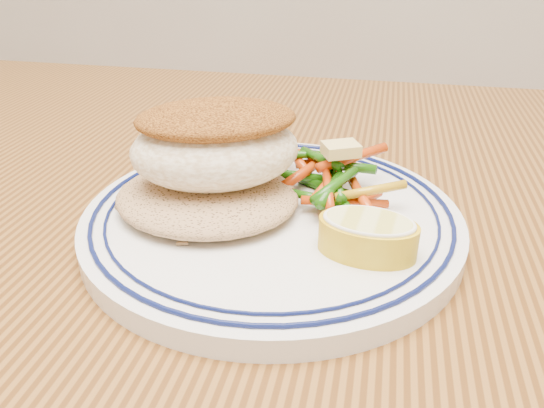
{
  "coord_description": "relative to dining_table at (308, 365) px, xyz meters",
  "views": [
    {
      "loc": [
        0.04,
        -0.29,
        0.94
      ],
      "look_at": [
        -0.03,
        0.03,
        0.77
      ],
      "focal_mm": 35.0,
      "sensor_mm": 36.0,
      "label": 1
    }
  ],
  "objects": [
    {
      "name": "dining_table",
      "position": [
        0.0,
        0.0,
        0.0
      ],
      "size": [
        1.5,
        0.9,
        0.75
      ],
      "color": "#522E10",
      "rests_on": "ground"
    },
    {
      "name": "fish_fillet",
      "position": [
        -0.07,
        0.03,
        0.16
      ],
      "size": [
        0.13,
        0.12,
        0.06
      ],
      "color": "#F9EDCE",
      "rests_on": "rice_pilaf"
    },
    {
      "name": "rice_pilaf",
      "position": [
        -0.08,
        0.02,
        0.12
      ],
      "size": [
        0.13,
        0.11,
        0.02
      ],
      "primitive_type": "ellipsoid",
      "color": "#A27B51",
      "rests_on": "plate"
    },
    {
      "name": "lemon_wedge",
      "position": [
        0.03,
        -0.01,
        0.12
      ],
      "size": [
        0.06,
        0.06,
        0.02
      ],
      "color": "gold",
      "rests_on": "plate"
    },
    {
      "name": "plate",
      "position": [
        -0.03,
        0.03,
        0.11
      ],
      "size": [
        0.26,
        0.26,
        0.02
      ],
      "color": "silver",
      "rests_on": "dining_table"
    },
    {
      "name": "vegetable_pile",
      "position": [
        0.0,
        0.06,
        0.13
      ],
      "size": [
        0.1,
        0.1,
        0.03
      ],
      "color": "#184B09",
      "rests_on": "plate"
    },
    {
      "name": "butter_pat",
      "position": [
        0.01,
        0.06,
        0.15
      ],
      "size": [
        0.03,
        0.03,
        0.01
      ],
      "primitive_type": "cube",
      "rotation": [
        0.0,
        0.0,
        0.46
      ],
      "color": "#E6CC70",
      "rests_on": "vegetable_pile"
    }
  ]
}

